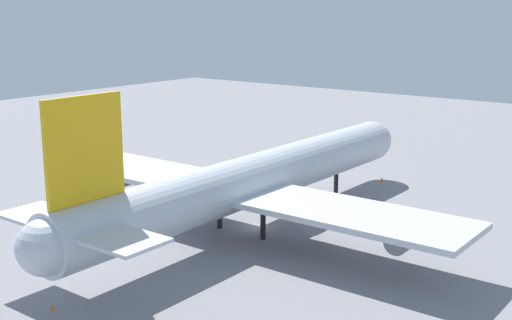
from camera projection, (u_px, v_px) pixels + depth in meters
name	position (u px, v px, depth m)	size (l,w,h in m)	color
ground_plane	(256.00, 227.00, 88.75)	(284.90, 284.90, 0.00)	gray
cargo_airplane	(255.00, 180.00, 87.03)	(71.22, 60.88, 20.53)	silver
fuel_truck	(237.00, 169.00, 116.42)	(4.30, 3.05, 2.21)	#333338
safety_cone_nose	(382.00, 179.00, 112.06)	(0.58, 0.58, 0.83)	orange
safety_cone_tail	(52.00, 308.00, 64.10)	(0.39, 0.39, 0.56)	orange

